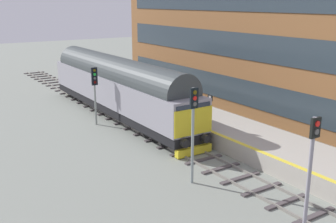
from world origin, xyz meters
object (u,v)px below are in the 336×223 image
platform_number_sign (210,106)px  waiting_passenger (173,96)px  signal_post_near (310,171)px  diesel_locomotive (117,85)px  signal_post_mid (193,124)px  signal_post_far (95,88)px

platform_number_sign → waiting_passenger: bearing=82.7°
signal_post_near → platform_number_sign: signal_post_near is taller
platform_number_sign → diesel_locomotive: bearing=103.0°
signal_post_mid → waiting_passenger: signal_post_mid is taller
platform_number_sign → waiting_passenger: (0.65, 5.08, -0.42)m
signal_post_near → waiting_passenger: size_ratio=3.06×
signal_post_near → platform_number_sign: 11.71m
signal_post_far → waiting_passenger: bearing=-27.6°
signal_post_near → signal_post_mid: 6.74m
platform_number_sign → waiting_passenger: 5.14m
signal_post_near → signal_post_mid: signal_post_near is taller
diesel_locomotive → signal_post_near: signal_post_near is taller
signal_post_mid → signal_post_far: signal_post_mid is taller
diesel_locomotive → signal_post_near: (-2.31, -19.71, 0.59)m
waiting_passenger → platform_number_sign: bearing=172.2°
platform_number_sign → waiting_passenger: platform_number_sign is taller
signal_post_near → platform_number_sign: size_ratio=2.34×
waiting_passenger → signal_post_far: bearing=61.9°
signal_post_mid → signal_post_far: (0.00, 11.80, -0.33)m
signal_post_far → platform_number_sign: signal_post_far is taller
signal_post_near → signal_post_far: (0.00, 18.54, -0.33)m
diesel_locomotive → platform_number_sign: size_ratio=9.45×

